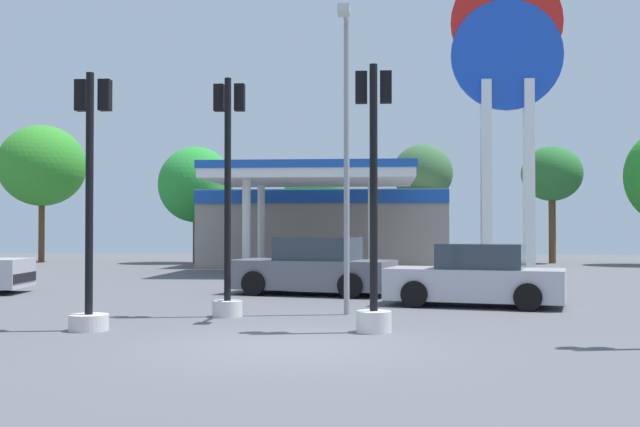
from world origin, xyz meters
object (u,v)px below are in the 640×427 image
object	(u,v)px
tree_4	(552,174)
corner_streetlamp	(346,133)
tree_3	(423,174)
car_2	(313,268)
tree_1	(196,185)
tree_2	(314,187)
traffic_signal_0	(374,230)
traffic_signal_3	(228,221)
car_0	(476,278)
traffic_signal_1	(90,233)
station_pole_sign	(507,77)
tree_0	(42,166)

from	to	relation	value
tree_4	corner_streetlamp	xyz separation A→B (m)	(-9.76, -26.14, -0.87)
tree_3	tree_4	size ratio (longest dim) A/B	1.00
tree_3	car_2	bearing A→B (deg)	-101.78
tree_1	tree_2	xyz separation A→B (m)	(6.41, -0.65, -0.20)
tree_1	corner_streetlamp	world-z (taller)	corner_streetlamp
traffic_signal_0	traffic_signal_3	size ratio (longest dim) A/B	0.95
tree_1	tree_3	size ratio (longest dim) A/B	1.00
car_0	traffic_signal_0	xyz separation A→B (m)	(-2.36, -4.91, 1.14)
traffic_signal_1	traffic_signal_0	bearing A→B (deg)	1.64
station_pole_sign	traffic_signal_3	world-z (taller)	station_pole_sign
traffic_signal_0	corner_streetlamp	distance (m)	3.34
car_0	tree_3	xyz separation A→B (m)	(-0.12, 22.20, 4.01)
tree_3	tree_4	xyz separation A→B (m)	(6.91, 1.60, 0.05)
traffic_signal_0	tree_2	xyz separation A→B (m)	(-3.41, 26.88, 2.18)
tree_0	corner_streetlamp	size ratio (longest dim) A/B	1.19
traffic_signal_0	tree_1	size ratio (longest dim) A/B	0.76
car_2	tree_4	distance (m)	23.84
traffic_signal_0	traffic_signal_1	world-z (taller)	traffic_signal_0
tree_4	traffic_signal_3	bearing A→B (deg)	-114.79
tree_2	tree_4	distance (m)	12.71
traffic_signal_3	station_pole_sign	bearing A→B (deg)	62.68
station_pole_sign	tree_0	bearing A→B (deg)	157.52
car_2	tree_4	bearing A→B (deg)	62.32
station_pole_sign	tree_2	bearing A→B (deg)	134.81
corner_streetlamp	tree_0	bearing A→B (deg)	125.18
car_0	corner_streetlamp	bearing A→B (deg)	-141.83
corner_streetlamp	tree_4	bearing A→B (deg)	69.53
traffic_signal_1	tree_3	world-z (taller)	tree_3
traffic_signal_0	tree_0	size ratio (longest dim) A/B	0.63
station_pole_sign	corner_streetlamp	xyz separation A→B (m)	(-5.79, -15.65, -4.13)
tree_2	traffic_signal_1	bearing A→B (deg)	-93.61
traffic_signal_1	traffic_signal_3	xyz separation A→B (m)	(2.05, 2.41, 0.24)
tree_1	tree_4	world-z (taller)	tree_1
car_2	tree_0	size ratio (longest dim) A/B	0.63
traffic_signal_3	tree_0	xyz separation A→B (m)	(-15.51, 25.80, 3.32)
traffic_signal_1	traffic_signal_3	bearing A→B (deg)	49.63
tree_0	tree_1	distance (m)	8.84
car_0	traffic_signal_0	world-z (taller)	traffic_signal_0
tree_2	tree_3	xyz separation A→B (m)	(5.65, 0.23, 0.69)
car_0	tree_2	distance (m)	22.96
station_pole_sign	corner_streetlamp	bearing A→B (deg)	-110.30
station_pole_sign	traffic_signal_0	bearing A→B (deg)	-105.87
traffic_signal_0	tree_2	size ratio (longest dim) A/B	0.87
traffic_signal_3	tree_0	distance (m)	30.28
traffic_signal_1	car_0	bearing A→B (deg)	34.08
car_0	corner_streetlamp	distance (m)	4.94
car_2	traffic_signal_1	bearing A→B (deg)	-112.58
station_pole_sign	tree_4	xyz separation A→B (m)	(3.97, 10.48, -3.26)
traffic_signal_3	tree_2	size ratio (longest dim) A/B	0.91
traffic_signal_0	tree_1	bearing A→B (deg)	109.62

